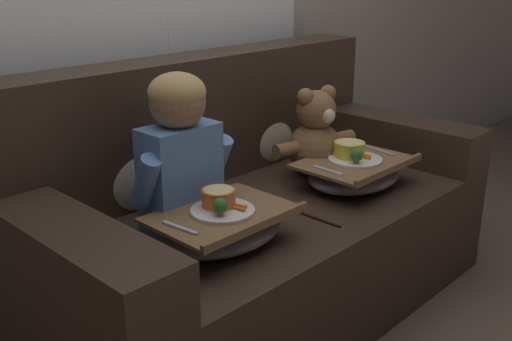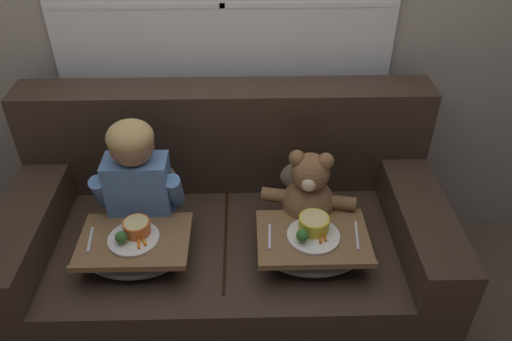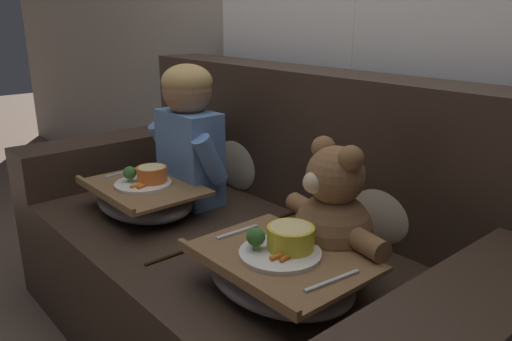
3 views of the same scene
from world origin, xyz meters
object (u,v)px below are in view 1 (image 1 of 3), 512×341
Objects in this scene: child_figure at (179,145)px; lap_tray_teddy at (354,172)px; throw_pillow_behind_child at (136,165)px; couch at (250,223)px; lap_tray_child at (223,226)px; throw_pillow_behind_teddy at (270,128)px; teddy_bear at (316,139)px.

child_figure reaches higher than lap_tray_teddy.
child_figure is (0.00, -0.26, 0.14)m from throw_pillow_behind_child.
couch is 0.48m from lap_tray_child.
throw_pillow_behind_child is 0.65× the size of child_figure.
couch is 0.52m from throw_pillow_behind_child.
throw_pillow_behind_teddy is 0.48m from lap_tray_teddy.
teddy_bear is at bearing 90.25° from lap_tray_teddy.
child_figure reaches higher than lap_tray_child.
throw_pillow_behind_teddy is at bearing 0.00° from throw_pillow_behind_child.
teddy_bear is at bearing -19.92° from throw_pillow_behind_child.
child_figure reaches higher than couch.
lap_tray_teddy is (0.74, -0.47, -0.10)m from throw_pillow_behind_child.
couch is at bearing -147.81° from throw_pillow_behind_teddy.
couch is at bearing 147.15° from lap_tray_teddy.
couch is 0.48m from lap_tray_teddy.
couch is 4.55× the size of teddy_bear.
lap_tray_child is at bearing -147.45° from throw_pillow_behind_teddy.
child_figure is at bearing -175.27° from couch.
throw_pillow_behind_teddy is 0.80m from child_figure.
couch reaches higher than teddy_bear.
couch is 4.20× the size of lap_tray_child.
lap_tray_teddy is (0.00, -0.20, -0.10)m from teddy_bear.
teddy_bear is 0.91× the size of lap_tray_teddy.
couch reaches higher than lap_tray_child.
teddy_bear reaches higher than lap_tray_child.
couch is at bearing 4.73° from child_figure.
throw_pillow_behind_child reaches higher than throw_pillow_behind_teddy.
lap_tray_teddy is at bearing -90.02° from throw_pillow_behind_teddy.
throw_pillow_behind_teddy is (0.74, 0.00, 0.00)m from throw_pillow_behind_child.
teddy_bear is at bearing -0.33° from child_figure.
teddy_bear is 0.23m from lap_tray_teddy.
lap_tray_teddy is (0.74, 0.00, 0.00)m from lap_tray_child.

